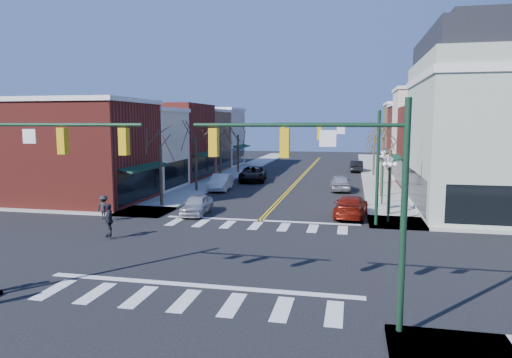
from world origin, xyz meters
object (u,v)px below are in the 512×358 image
Objects in this scene: lamppost_midblock at (383,168)px; pedestrian_dark_a at (109,220)px; car_left_near at (197,205)px; car_right_mid at (340,183)px; car_left_mid at (221,182)px; car_right_far at (356,166)px; victorian_corner at (505,120)px; car_right_near at (351,206)px; car_left_far at (253,174)px; lamppost_corner at (389,178)px; pedestrian_dark_b at (104,207)px.

lamppost_midblock is 2.35× the size of pedestrian_dark_a.
car_left_near is 16.56m from car_right_mid.
car_left_mid is 23.33m from car_right_far.
car_left_near is (-21.30, -5.67, -5.96)m from victorian_corner.
lamppost_midblock is at bearing -111.69° from car_right_near.
car_left_far is at bearing -53.73° from car_right_near.
lamppost_corner is (-8.30, -6.00, -3.70)m from victorian_corner.
car_left_near is at bearing -136.89° from pedestrian_dark_b.
car_left_near is at bearing 135.55° from pedestrian_dark_a.
car_left_mid is at bearing 151.33° from pedestrian_dark_a.
pedestrian_dark_a is at bearing 67.64° from car_right_far.
car_right_near is 1.15× the size of car_right_far.
pedestrian_dark_a is (-2.50, -26.06, 0.25)m from car_left_far.
car_right_near reaches higher than car_right_far.
victorian_corner is at bearing -151.22° from pedestrian_dark_b.
car_left_far is (-13.00, 18.92, -2.14)m from lamppost_corner.
car_left_far is at bearing -31.51° from car_right_mid.
car_left_far is at bearing 86.82° from car_left_near.
pedestrian_dark_b is (-18.20, -3.08, -2.02)m from lamppost_corner.
lamppost_corner is 17.17m from pedestrian_dark_a.
victorian_corner reaches higher than car_left_far.
pedestrian_dark_a is at bearing -102.64° from car_left_far.
car_left_near is 10.75m from car_right_near.
victorian_corner reaches higher than car_right_near.
car_left_far is at bearing 45.10° from car_right_far.
victorian_corner is 3.49× the size of car_left_near.
pedestrian_dark_a is (-2.50, -7.47, 0.37)m from car_left_near.
car_right_near is at bearing -153.25° from pedestrian_dark_b.
lamppost_midblock reaches higher than car_right_mid.
car_right_far is at bearing 52.22° from car_left_mid.
car_left_far is (0.00, 18.59, 0.13)m from car_left_near.
car_right_mid is at bearing -121.35° from pedestrian_dark_b.
car_right_mid is at bearing 103.82° from lamppost_corner.
car_left_near is 0.89× the size of car_right_mid.
pedestrian_dark_a is 4.88m from pedestrian_dark_b.
car_right_near is 2.80× the size of pedestrian_dark_a.
car_left_near is (-13.00, 0.33, -2.27)m from lamppost_corner.
car_left_near is 32.92m from car_right_far.
victorian_corner is 28.59m from pedestrian_dark_b.
pedestrian_dark_b is at bearing -110.46° from car_left_far.
lamppost_midblock is 8.36m from car_right_mid.
victorian_corner is at bearing 142.68° from car_right_mid.
pedestrian_dark_b reaches higher than car_left_near.
car_left_mid is 0.79× the size of car_left_far.
pedestrian_dark_a is 1.16× the size of pedestrian_dark_b.
victorian_corner is 3.19× the size of car_right_far.
car_right_far reaches higher than car_left_near.
car_right_mid is at bearing 82.02° from car_right_far.
pedestrian_dark_b is (-3.60, -14.86, 0.17)m from car_left_mid.
car_right_mid is 22.47m from pedestrian_dark_b.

